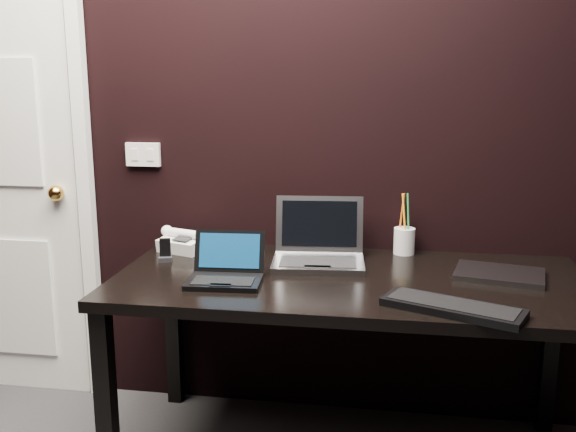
% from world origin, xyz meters
% --- Properties ---
extents(wall_back, '(4.00, 0.00, 4.00)m').
position_xyz_m(wall_back, '(0.00, 1.80, 1.30)').
color(wall_back, black).
rests_on(wall_back, ground).
extents(wall_switch, '(0.15, 0.02, 0.10)m').
position_xyz_m(wall_switch, '(-0.62, 1.79, 1.12)').
color(wall_switch, silver).
rests_on(wall_switch, wall_back).
extents(desk, '(1.70, 0.80, 0.74)m').
position_xyz_m(desk, '(0.30, 1.40, 0.66)').
color(desk, black).
rests_on(desk, ground).
extents(netbook, '(0.27, 0.24, 0.16)m').
position_xyz_m(netbook, '(-0.13, 1.28, 0.77)').
color(netbook, black).
rests_on(netbook, desk).
extents(silver_laptop, '(0.37, 0.34, 0.24)m').
position_xyz_m(silver_laptop, '(0.17, 1.55, 0.79)').
color(silver_laptop, '#A1A2A6').
rests_on(silver_laptop, desk).
extents(ext_keyboard, '(0.45, 0.30, 0.03)m').
position_xyz_m(ext_keyboard, '(0.63, 1.10, 0.75)').
color(ext_keyboard, black).
rests_on(ext_keyboard, desk).
extents(closed_laptop, '(0.35, 0.28, 0.02)m').
position_xyz_m(closed_laptop, '(0.83, 1.48, 0.75)').
color(closed_laptop, gray).
rests_on(closed_laptop, desk).
extents(desk_phone, '(0.23, 0.21, 0.11)m').
position_xyz_m(desk_phone, '(-0.40, 1.65, 0.78)').
color(desk_phone, white).
rests_on(desk_phone, desk).
extents(mobile_phone, '(0.06, 0.05, 0.09)m').
position_xyz_m(mobile_phone, '(-0.43, 1.49, 0.77)').
color(mobile_phone, black).
rests_on(mobile_phone, desk).
extents(pen_cup, '(0.09, 0.09, 0.25)m').
position_xyz_m(pen_cup, '(0.50, 1.74, 0.80)').
color(pen_cup, silver).
rests_on(pen_cup, desk).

